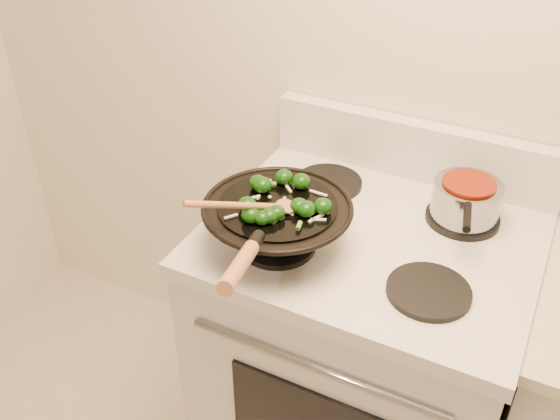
% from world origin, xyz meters
% --- Properties ---
extents(stove, '(0.78, 0.67, 1.08)m').
position_xyz_m(stove, '(-0.21, 1.17, 0.47)').
color(stove, silver).
rests_on(stove, ground).
extents(wok, '(0.34, 0.56, 0.21)m').
position_xyz_m(wok, '(-0.39, 1.02, 0.99)').
color(wok, black).
rests_on(wok, stove).
extents(stirfry, '(0.21, 0.21, 0.04)m').
position_xyz_m(stirfry, '(-0.39, 1.02, 1.05)').
color(stirfry, '#0D3808').
rests_on(stirfry, wok).
extents(wooden_spoon, '(0.18, 0.23, 0.09)m').
position_xyz_m(wooden_spoon, '(-0.41, 0.96, 1.07)').
color(wooden_spoon, '#A1673F').
rests_on(wooden_spoon, wok).
extents(saucepan, '(0.16, 0.26, 0.10)m').
position_xyz_m(saucepan, '(-0.03, 1.32, 0.98)').
color(saucepan, gray).
rests_on(saucepan, stove).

